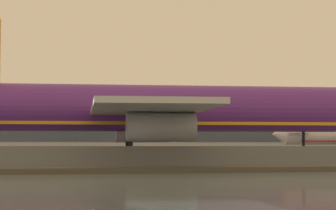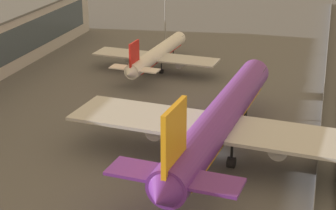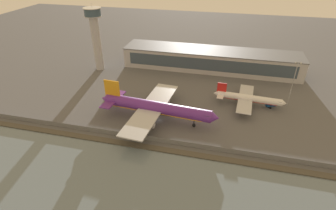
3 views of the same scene
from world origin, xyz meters
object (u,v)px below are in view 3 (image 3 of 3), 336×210
Objects in this scene: passenger_jet_white_red at (248,98)px; baggage_tug at (111,104)px; cargo_jet_purple at (155,108)px; apron_light_mast_apron_west at (293,83)px; control_tower at (96,34)px; ops_van at (271,104)px.

baggage_tug is (-68.61, -16.77, -3.30)m from passenger_jet_white_red.
cargo_jet_purple is 69.00m from apron_light_mast_apron_west.
baggage_tug is 55.65m from control_tower.
cargo_jet_purple is 2.38× the size of apron_light_mast_apron_west.
passenger_jet_white_red is 70.71m from baggage_tug.
cargo_jet_purple reaches higher than passenger_jet_white_red.
passenger_jet_white_red is at bearing 13.74° from baggage_tug.
cargo_jet_purple is at bearing -156.14° from apron_light_mast_apron_west.
ops_van is at bearing 8.23° from passenger_jet_white_red.
ops_van is 112.68m from control_tower.
cargo_jet_purple is 74.93m from control_tower.
cargo_jet_purple is at bearing -154.78° from ops_van.
apron_light_mast_apron_west is (62.79, 27.77, 6.92)m from cargo_jet_purple.
apron_light_mast_apron_west reaches higher than ops_van.
control_tower is (-95.71, 25.97, 19.83)m from passenger_jet_white_red.
baggage_tug is (-25.99, 7.21, -5.81)m from cargo_jet_purple.
cargo_jet_purple is 48.97m from passenger_jet_white_red.
cargo_jet_purple is at bearing -43.25° from control_tower.
passenger_jet_white_red is 6.58× the size of ops_van.
passenger_jet_white_red is 1.49× the size of apron_light_mast_apron_west.
cargo_jet_purple reaches higher than baggage_tug.
cargo_jet_purple reaches higher than ops_van.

